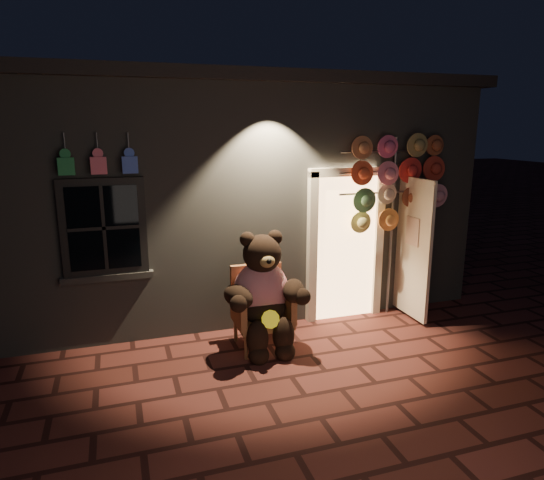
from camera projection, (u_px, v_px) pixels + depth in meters
name	position (u px, v px, depth m)	size (l,w,h in m)	color
ground	(291.00, 377.00, 5.45)	(60.00, 60.00, 0.00)	maroon
shop_building	(216.00, 184.00, 8.74)	(7.30, 5.95, 3.51)	slate
wicker_armchair	(261.00, 307.00, 6.16)	(0.71, 0.64, 1.02)	#A2663E
teddy_bear	(263.00, 294.00, 5.98)	(1.12, 0.86, 1.54)	red
hat_rack	(396.00, 180.00, 6.78)	(1.64, 0.22, 2.62)	#59595E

